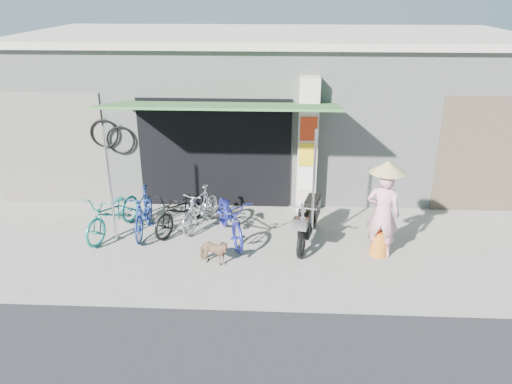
{
  "coord_description": "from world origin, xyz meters",
  "views": [
    {
      "loc": [
        0.25,
        -8.0,
        4.74
      ],
      "look_at": [
        -0.2,
        1.0,
        1.0
      ],
      "focal_mm": 35.0,
      "sensor_mm": 36.0,
      "label": 1
    }
  ],
  "objects_px": {
    "bike_blue": "(143,212)",
    "bike_black": "(181,210)",
    "nun": "(383,210)",
    "street_dog": "(213,252)",
    "bike_silver": "(200,208)",
    "bike_navy": "(230,217)",
    "moped": "(309,220)",
    "bike_teal": "(113,213)"
  },
  "relations": [
    {
      "from": "bike_silver",
      "to": "bike_navy",
      "type": "bearing_deg",
      "value": -13.62
    },
    {
      "from": "bike_blue",
      "to": "bike_black",
      "type": "relative_size",
      "value": 0.93
    },
    {
      "from": "bike_silver",
      "to": "bike_navy",
      "type": "distance_m",
      "value": 0.82
    },
    {
      "from": "bike_navy",
      "to": "bike_black",
      "type": "bearing_deg",
      "value": 141.29
    },
    {
      "from": "bike_black",
      "to": "bike_silver",
      "type": "relative_size",
      "value": 1.14
    },
    {
      "from": "bike_silver",
      "to": "bike_teal",
      "type": "bearing_deg",
      "value": -145.85
    },
    {
      "from": "bike_blue",
      "to": "bike_black",
      "type": "distance_m",
      "value": 0.76
    },
    {
      "from": "bike_black",
      "to": "nun",
      "type": "distance_m",
      "value": 4.07
    },
    {
      "from": "bike_silver",
      "to": "street_dog",
      "type": "distance_m",
      "value": 1.6
    },
    {
      "from": "bike_blue",
      "to": "street_dog",
      "type": "height_order",
      "value": "bike_blue"
    },
    {
      "from": "bike_navy",
      "to": "bike_blue",
      "type": "bearing_deg",
      "value": 155.11
    },
    {
      "from": "bike_black",
      "to": "street_dog",
      "type": "xyz_separation_m",
      "value": [
        0.85,
        -1.41,
        -0.18
      ]
    },
    {
      "from": "bike_silver",
      "to": "moped",
      "type": "bearing_deg",
      "value": 8.12
    },
    {
      "from": "bike_blue",
      "to": "nun",
      "type": "relative_size",
      "value": 0.84
    },
    {
      "from": "bike_blue",
      "to": "nun",
      "type": "height_order",
      "value": "nun"
    },
    {
      "from": "bike_silver",
      "to": "nun",
      "type": "distance_m",
      "value": 3.72
    },
    {
      "from": "moped",
      "to": "nun",
      "type": "bearing_deg",
      "value": -5.22
    },
    {
      "from": "bike_teal",
      "to": "street_dog",
      "type": "relative_size",
      "value": 2.84
    },
    {
      "from": "bike_navy",
      "to": "moped",
      "type": "bearing_deg",
      "value": -21.89
    },
    {
      "from": "moped",
      "to": "bike_blue",
      "type": "bearing_deg",
      "value": -169.27
    },
    {
      "from": "bike_teal",
      "to": "moped",
      "type": "bearing_deg",
      "value": 15.64
    },
    {
      "from": "bike_blue",
      "to": "bike_navy",
      "type": "height_order",
      "value": "bike_navy"
    },
    {
      "from": "bike_silver",
      "to": "moped",
      "type": "xyz_separation_m",
      "value": [
        2.23,
        -0.51,
        0.02
      ]
    },
    {
      "from": "bike_navy",
      "to": "moped",
      "type": "distance_m",
      "value": 1.56
    },
    {
      "from": "bike_silver",
      "to": "street_dog",
      "type": "xyz_separation_m",
      "value": [
        0.46,
        -1.52,
        -0.18
      ]
    },
    {
      "from": "bike_navy",
      "to": "street_dog",
      "type": "distance_m",
      "value": 1.1
    },
    {
      "from": "moped",
      "to": "nun",
      "type": "relative_size",
      "value": 0.95
    },
    {
      "from": "nun",
      "to": "bike_teal",
      "type": "bearing_deg",
      "value": 13.98
    },
    {
      "from": "bike_teal",
      "to": "bike_navy",
      "type": "xyz_separation_m",
      "value": [
        2.39,
        -0.07,
        0.01
      ]
    },
    {
      "from": "bike_teal",
      "to": "bike_navy",
      "type": "distance_m",
      "value": 2.39
    },
    {
      "from": "bike_black",
      "to": "bike_navy",
      "type": "distance_m",
      "value": 1.12
    },
    {
      "from": "bike_teal",
      "to": "bike_black",
      "type": "relative_size",
      "value": 1.06
    },
    {
      "from": "bike_teal",
      "to": "street_dog",
      "type": "xyz_separation_m",
      "value": [
        2.18,
        -1.12,
        -0.2
      ]
    },
    {
      "from": "street_dog",
      "to": "moped",
      "type": "xyz_separation_m",
      "value": [
        1.77,
        1.01,
        0.2
      ]
    },
    {
      "from": "bike_blue",
      "to": "moped",
      "type": "xyz_separation_m",
      "value": [
        3.35,
        -0.2,
        -0.0
      ]
    },
    {
      "from": "bike_silver",
      "to": "bike_blue",
      "type": "bearing_deg",
      "value": -142.97
    },
    {
      "from": "bike_teal",
      "to": "bike_silver",
      "type": "distance_m",
      "value": 1.76
    },
    {
      "from": "bike_black",
      "to": "street_dog",
      "type": "bearing_deg",
      "value": -33.17
    },
    {
      "from": "bike_black",
      "to": "nun",
      "type": "bearing_deg",
      "value": 13.44
    },
    {
      "from": "bike_teal",
      "to": "moped",
      "type": "distance_m",
      "value": 3.95
    },
    {
      "from": "nun",
      "to": "bike_silver",
      "type": "bearing_deg",
      "value": 4.88
    },
    {
      "from": "bike_black",
      "to": "bike_blue",
      "type": "bearing_deg",
      "value": -138.35
    }
  ]
}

